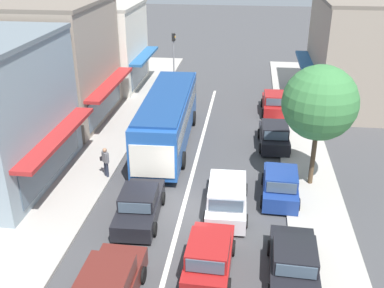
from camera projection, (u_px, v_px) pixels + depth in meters
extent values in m
plane|color=#3F3F42|center=(183.00, 208.00, 21.18)|extent=(140.00, 140.00, 0.00)
cube|color=silver|center=(194.00, 169.00, 24.78)|extent=(0.20, 28.00, 0.01)
cube|color=#A39E96|center=(87.00, 146.00, 27.35)|extent=(5.20, 44.00, 0.14)
cube|color=#A39E96|center=(305.00, 159.00, 25.82)|extent=(2.80, 44.00, 0.12)
cube|color=maroon|center=(57.00, 136.00, 22.15)|extent=(1.10, 7.79, 0.20)
cube|color=#425160|center=(52.00, 159.00, 22.74)|extent=(0.06, 6.78, 1.80)
cube|color=gray|center=(55.00, 64.00, 30.03)|extent=(6.53, 8.44, 7.82)
cube|color=maroon|center=(110.00, 84.00, 30.09)|extent=(1.10, 7.76, 0.20)
cube|color=#425160|center=(105.00, 102.00, 30.69)|extent=(0.06, 6.75, 1.80)
cube|color=#6E6358|center=(47.00, 2.00, 28.34)|extent=(6.69, 8.44, 0.24)
cube|color=silver|center=(94.00, 47.00, 37.39)|extent=(7.56, 7.00, 6.62)
cube|color=#23568E|center=(144.00, 56.00, 37.14)|extent=(1.10, 6.44, 0.20)
cube|color=#425160|center=(140.00, 71.00, 37.74)|extent=(0.06, 5.60, 1.80)
cube|color=#A19D92|center=(90.00, 5.00, 35.95)|extent=(7.72, 7.00, 0.24)
cube|color=gray|center=(369.00, 54.00, 33.18)|extent=(7.81, 10.42, 7.62)
cube|color=#23568E|center=(308.00, 66.00, 34.16)|extent=(1.10, 9.58, 0.20)
cube|color=#425160|center=(311.00, 83.00, 34.66)|extent=(0.06, 8.33, 1.80)
cube|color=#1E4C99|center=(168.00, 118.00, 26.99)|extent=(2.87, 10.88, 2.70)
cube|color=#425160|center=(168.00, 112.00, 26.82)|extent=(2.89, 10.45, 0.90)
cube|color=beige|center=(152.00, 162.00, 22.16)|extent=(2.25, 0.14, 1.76)
cube|color=navy|center=(167.00, 96.00, 26.40)|extent=(2.71, 10.01, 0.12)
cylinder|color=black|center=(157.00, 117.00, 30.66)|extent=(0.29, 0.97, 0.96)
cylinder|color=black|center=(193.00, 118.00, 30.44)|extent=(0.29, 0.97, 0.96)
cylinder|color=black|center=(138.00, 158.00, 24.95)|extent=(0.29, 0.97, 0.96)
cylinder|color=black|center=(183.00, 160.00, 24.73)|extent=(0.29, 0.97, 0.96)
cube|color=#561E19|center=(103.00, 285.00, 14.75)|extent=(1.66, 2.61, 0.68)
cube|color=#425160|center=(115.00, 259.00, 15.94)|extent=(1.51, 0.07, 0.58)
cylinder|color=black|center=(97.00, 270.00, 16.78)|extent=(0.19, 0.62, 0.62)
cylinder|color=black|center=(143.00, 275.00, 16.56)|extent=(0.19, 0.62, 0.62)
cube|color=maroon|center=(209.00, 259.00, 17.04)|extent=(1.74, 3.74, 0.76)
cube|color=maroon|center=(208.00, 249.00, 16.48)|extent=(1.57, 1.94, 0.64)
cube|color=#425160|center=(212.00, 234.00, 17.34)|extent=(1.40, 0.10, 0.54)
cube|color=#425160|center=(205.00, 267.00, 15.61)|extent=(1.37, 0.10, 0.51)
cylinder|color=black|center=(192.00, 244.00, 18.24)|extent=(0.20, 0.62, 0.62)
cylinder|color=black|center=(233.00, 248.00, 18.00)|extent=(0.20, 0.62, 0.62)
cylinder|color=black|center=(183.00, 281.00, 16.25)|extent=(0.20, 0.62, 0.62)
cylinder|color=black|center=(228.00, 286.00, 16.01)|extent=(0.20, 0.62, 0.62)
cube|color=black|center=(140.00, 208.00, 20.27)|extent=(1.91, 4.27, 0.72)
cube|color=black|center=(139.00, 197.00, 19.90)|extent=(1.64, 1.87, 0.60)
cube|color=#425160|center=(142.00, 186.00, 20.74)|extent=(1.44, 0.13, 0.51)
cube|color=#425160|center=(134.00, 208.00, 19.07)|extent=(1.41, 0.12, 0.48)
cylinder|color=black|center=(127.00, 197.00, 21.56)|extent=(0.21, 0.63, 0.62)
cylinder|color=black|center=(163.00, 198.00, 21.43)|extent=(0.21, 0.63, 0.62)
cylinder|color=black|center=(115.00, 227.00, 19.28)|extent=(0.21, 0.63, 0.62)
cylinder|color=black|center=(154.00, 229.00, 19.15)|extent=(0.21, 0.63, 0.62)
cube|color=silver|center=(227.00, 199.00, 20.93)|extent=(1.87, 4.54, 0.76)
cube|color=silver|center=(227.00, 190.00, 20.31)|extent=(1.70, 2.64, 0.68)
cube|color=#425160|center=(228.00, 176.00, 21.50)|extent=(1.51, 0.10, 0.58)
cube|color=#425160|center=(226.00, 206.00, 19.12)|extent=(1.48, 0.10, 0.54)
cylinder|color=black|center=(210.00, 188.00, 22.32)|extent=(0.20, 0.62, 0.62)
cylinder|color=black|center=(245.00, 190.00, 22.15)|extent=(0.20, 0.62, 0.62)
cylinder|color=black|center=(206.00, 218.00, 19.88)|extent=(0.20, 0.62, 0.62)
cylinder|color=black|center=(246.00, 221.00, 19.71)|extent=(0.20, 0.62, 0.62)
cube|color=black|center=(293.00, 267.00, 16.65)|extent=(1.85, 4.25, 0.72)
cube|color=black|center=(295.00, 255.00, 16.28)|extent=(1.62, 1.85, 0.60)
cube|color=#425160|center=(294.00, 239.00, 17.10)|extent=(1.44, 0.11, 0.51)
cube|color=#425160|center=(296.00, 272.00, 15.46)|extent=(1.41, 0.11, 0.48)
cylinder|color=black|center=(270.00, 248.00, 17.98)|extent=(0.20, 0.63, 0.62)
cylinder|color=black|center=(314.00, 253.00, 17.73)|extent=(0.20, 0.63, 0.62)
cube|color=navy|center=(280.00, 187.00, 21.95)|extent=(1.76, 3.75, 0.76)
cube|color=navy|center=(281.00, 178.00, 21.38)|extent=(1.58, 1.95, 0.64)
cube|color=#425160|center=(281.00, 168.00, 22.25)|extent=(1.40, 0.11, 0.54)
cube|color=#425160|center=(282.00, 188.00, 20.51)|extent=(1.37, 0.11, 0.51)
cylinder|color=black|center=(263.00, 179.00, 23.15)|extent=(0.20, 0.63, 0.62)
cylinder|color=black|center=(296.00, 181.00, 22.91)|extent=(0.20, 0.63, 0.62)
cylinder|color=black|center=(262.00, 201.00, 21.16)|extent=(0.20, 0.63, 0.62)
cylinder|color=black|center=(298.00, 205.00, 20.92)|extent=(0.20, 0.63, 0.62)
cube|color=black|center=(274.00, 138.00, 27.33)|extent=(1.77, 3.76, 0.76)
cube|color=black|center=(275.00, 129.00, 26.76)|extent=(1.59, 1.95, 0.64)
cube|color=#425160|center=(274.00, 123.00, 27.64)|extent=(1.40, 0.11, 0.54)
cube|color=#425160|center=(276.00, 136.00, 25.88)|extent=(1.37, 0.11, 0.51)
cylinder|color=black|center=(259.00, 133.00, 28.49)|extent=(0.20, 0.63, 0.62)
cylinder|color=black|center=(285.00, 134.00, 28.35)|extent=(0.20, 0.63, 0.62)
cylinder|color=black|center=(261.00, 148.00, 26.48)|extent=(0.20, 0.63, 0.62)
cylinder|color=black|center=(289.00, 149.00, 26.34)|extent=(0.20, 0.63, 0.62)
cube|color=maroon|center=(274.00, 105.00, 32.62)|extent=(1.71, 3.73, 0.76)
cube|color=maroon|center=(275.00, 98.00, 32.05)|extent=(1.56, 1.93, 0.64)
cube|color=#425160|center=(274.00, 93.00, 32.93)|extent=(1.40, 0.09, 0.54)
cube|color=#425160|center=(276.00, 102.00, 31.18)|extent=(1.37, 0.09, 0.51)
cylinder|color=black|center=(262.00, 103.00, 33.79)|extent=(0.19, 0.62, 0.62)
cylinder|color=black|center=(284.00, 103.00, 33.62)|extent=(0.19, 0.62, 0.62)
cylinder|color=black|center=(263.00, 113.00, 31.78)|extent=(0.19, 0.62, 0.62)
cylinder|color=black|center=(287.00, 114.00, 31.62)|extent=(0.19, 0.62, 0.62)
cylinder|color=gray|center=(174.00, 57.00, 39.19)|extent=(0.12, 0.12, 4.20)
cube|color=black|center=(173.00, 37.00, 38.45)|extent=(0.24, 0.24, 0.68)
sphere|color=black|center=(175.00, 35.00, 38.34)|extent=(0.13, 0.13, 0.13)
sphere|color=orange|center=(175.00, 37.00, 38.43)|extent=(0.13, 0.13, 0.13)
sphere|color=black|center=(175.00, 40.00, 38.52)|extent=(0.13, 0.13, 0.13)
cylinder|color=brown|center=(313.00, 157.00, 22.55)|extent=(0.24, 0.24, 3.21)
cylinder|color=brown|center=(317.00, 114.00, 21.98)|extent=(0.10, 0.85, 1.22)
cylinder|color=brown|center=(328.00, 119.00, 21.63)|extent=(1.05, 0.10, 0.98)
cylinder|color=brown|center=(319.00, 120.00, 21.31)|extent=(0.10, 0.83, 1.15)
cylinder|color=brown|center=(308.00, 119.00, 21.75)|extent=(0.95, 0.10, 0.90)
sphere|color=#38753D|center=(320.00, 103.00, 21.34)|extent=(3.63, 3.63, 3.63)
cylinder|color=#232838|center=(107.00, 170.00, 23.54)|extent=(0.14, 0.14, 0.84)
cylinder|color=#232838|center=(105.00, 168.00, 23.66)|extent=(0.14, 0.14, 0.84)
cube|color=slate|center=(105.00, 157.00, 23.30)|extent=(0.41, 0.40, 0.56)
sphere|color=#9E7051|center=(105.00, 150.00, 23.14)|extent=(0.22, 0.22, 0.22)
cylinder|color=slate|center=(108.00, 159.00, 23.14)|extent=(0.09, 0.09, 0.54)
cylinder|color=slate|center=(103.00, 156.00, 23.47)|extent=(0.09, 0.09, 0.54)
cube|color=black|center=(102.00, 158.00, 23.58)|extent=(0.23, 0.25, 0.22)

